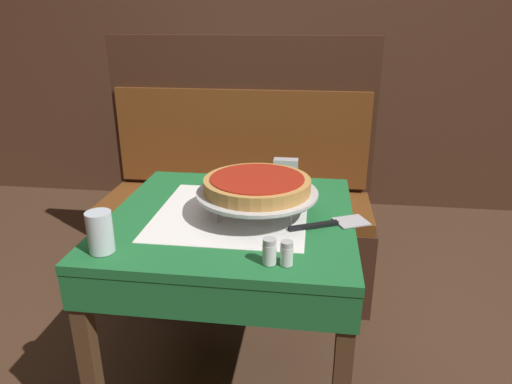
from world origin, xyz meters
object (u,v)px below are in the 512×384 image
pizza_pan_stand (257,194)px  pizza_server (331,224)px  water_glass_near (100,232)px  booth_bench (237,219)px  dining_table_rear (221,138)px  napkin_holder (286,170)px  condiment_caddy (222,115)px  salt_shaker (269,251)px  dining_table_front (232,238)px  pepper_shaker (287,253)px  deep_dish_pizza (257,184)px

pizza_pan_stand → pizza_server: size_ratio=1.52×
water_glass_near → booth_bench: bearing=79.2°
dining_table_rear → water_glass_near: (0.03, -1.82, 0.18)m
napkin_holder → condiment_caddy: 1.19m
salt_shaker → dining_table_front: bearing=116.7°
salt_shaker → pepper_shaker: bearing=0.0°
pizza_pan_stand → condiment_caddy: size_ratio=2.28×
water_glass_near → pepper_shaker: bearing=-0.7°
booth_bench → pizza_pan_stand: size_ratio=3.40×
dining_table_front → condiment_caddy: 1.50m
water_glass_near → napkin_holder: bearing=55.2°
condiment_caddy → dining_table_rear: bearing=111.5°
dining_table_rear → condiment_caddy: size_ratio=4.11×
dining_table_front → booth_bench: (-0.12, 0.76, -0.27)m
deep_dish_pizza → pepper_shaker: bearing=-69.0°
pepper_shaker → condiment_caddy: 1.86m
booth_bench → deep_dish_pizza: 0.93m
pizza_server → deep_dish_pizza: bearing=170.5°
dining_table_front → salt_shaker: bearing=-63.3°
napkin_holder → dining_table_rear: bearing=114.1°
pizza_pan_stand → salt_shaker: 0.33m
dining_table_rear → pepper_shaker: size_ratio=10.57×
dining_table_front → pizza_server: bearing=-8.7°
dining_table_rear → deep_dish_pizza: 1.59m
dining_table_rear → napkin_holder: 1.25m
booth_bench → condiment_caddy: (-0.21, 0.70, 0.41)m
pizza_pan_stand → deep_dish_pizza: bearing=172.9°
napkin_holder → deep_dish_pizza: bearing=-100.4°
booth_bench → water_glass_near: 1.18m
dining_table_front → pizza_server: 0.36m
pizza_pan_stand → condiment_caddy: (-0.42, 1.47, -0.03)m
dining_table_rear → pizza_server: pizza_server is taller
pepper_shaker → napkin_holder: size_ratio=0.70×
booth_bench → pizza_server: (0.45, -0.81, 0.37)m
salt_shaker → booth_bench: bearing=104.5°
salt_shaker → condiment_caddy: condiment_caddy is taller
water_glass_near → condiment_caddy: condiment_caddy is taller
pizza_pan_stand → napkin_holder: size_ratio=4.08×
pizza_server → water_glass_near: size_ratio=2.21×
pepper_shaker → napkin_holder: (-0.05, 0.70, 0.01)m
deep_dish_pizza → water_glass_near: size_ratio=2.92×
pizza_server → condiment_caddy: condiment_caddy is taller
dining_table_front → deep_dish_pizza: (0.09, -0.01, 0.21)m
dining_table_front → salt_shaker: size_ratio=11.19×
salt_shaker → pepper_shaker: (0.05, 0.00, -0.00)m
dining_table_rear → pizza_server: size_ratio=2.73×
booth_bench → pizza_pan_stand: (0.21, -0.77, 0.45)m
water_glass_near → salt_shaker: size_ratio=1.64×
salt_shaker → condiment_caddy: (-0.49, 1.78, 0.01)m
dining_table_front → pepper_shaker: (0.21, -0.33, 0.13)m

